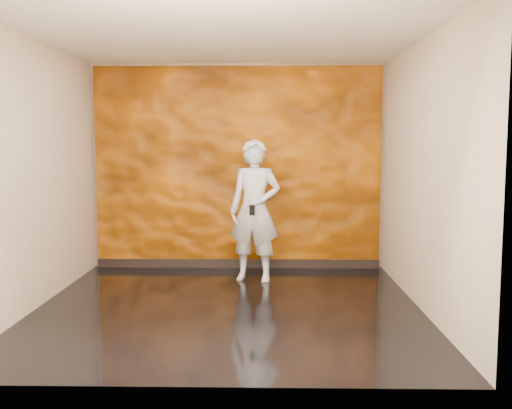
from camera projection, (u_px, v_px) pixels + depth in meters
name	position (u px, v px, depth m)	size (l,w,h in m)	color
room	(228.00, 174.00, 5.85)	(4.02, 4.02, 2.81)	black
feature_wall	(238.00, 168.00, 7.80)	(3.90, 0.06, 2.75)	orange
baseboard	(238.00, 263.00, 7.90)	(3.90, 0.04, 0.12)	black
man	(255.00, 211.00, 7.10)	(0.64, 0.42, 1.76)	#ACB2BE
phone	(252.00, 210.00, 6.87)	(0.07, 0.01, 0.12)	black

